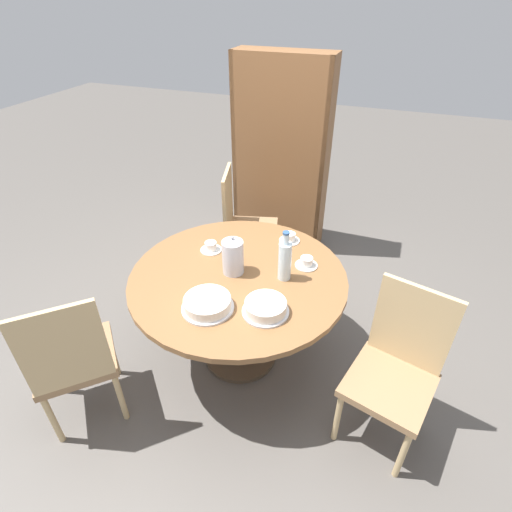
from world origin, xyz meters
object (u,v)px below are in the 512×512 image
(cake_main, at_px, (207,304))
(cup_c, at_px, (211,247))
(coffee_pot, at_px, (233,256))
(cup_b, at_px, (306,263))
(cake_second, at_px, (266,307))
(cup_a, at_px, (290,238))
(bookshelf, at_px, (279,160))
(water_bottle, at_px, (285,260))
(chair_a, at_px, (244,223))
(chair_c, at_px, (396,368))
(chair_b, at_px, (73,359))

(cake_main, relative_size, cup_c, 2.04)
(coffee_pot, xyz_separation_m, cake_main, (-0.00, -0.35, -0.08))
(cup_b, bearing_deg, cup_c, -175.60)
(cake_second, xyz_separation_m, cup_a, (-0.08, 0.72, -0.01))
(coffee_pot, bearing_deg, bookshelf, 97.07)
(cup_b, bearing_deg, water_bottle, -120.41)
(chair_a, relative_size, cake_main, 3.32)
(chair_a, distance_m, cup_c, 0.79)
(chair_c, bearing_deg, cake_second, -159.97)
(chair_c, bearing_deg, water_bottle, 174.85)
(chair_a, xyz_separation_m, water_bottle, (0.61, -0.86, 0.35))
(bookshelf, bearing_deg, chair_c, 124.83)
(cup_b, bearing_deg, cake_second, -101.65)
(chair_a, bearing_deg, cake_second, -169.07)
(chair_c, relative_size, water_bottle, 2.97)
(chair_a, xyz_separation_m, cake_main, (0.30, -1.26, 0.25))
(chair_b, xyz_separation_m, water_bottle, (0.93, 0.80, 0.35))
(chair_a, bearing_deg, cake_main, 177.33)
(chair_a, bearing_deg, chair_b, 152.91)
(water_bottle, relative_size, cake_second, 1.26)
(coffee_pot, xyz_separation_m, cake_second, (0.30, -0.27, -0.08))
(cake_second, xyz_separation_m, cup_b, (0.10, 0.48, -0.01))
(chair_c, xyz_separation_m, cup_b, (-0.61, 0.42, 0.24))
(chair_b, height_order, chair_c, same)
(cake_main, bearing_deg, water_bottle, 52.61)
(bookshelf, bearing_deg, water_bottle, 108.65)
(cake_main, bearing_deg, chair_a, 103.30)
(chair_a, distance_m, bookshelf, 0.70)
(cake_second, xyz_separation_m, cup_c, (-0.53, 0.44, -0.01))
(chair_c, bearing_deg, chair_a, 154.63)
(cup_b, relative_size, cup_c, 1.00)
(chair_a, bearing_deg, cup_c, 169.53)
(cake_main, xyz_separation_m, cup_a, (0.22, 0.80, -0.01))
(chair_c, relative_size, bookshelf, 0.55)
(chair_a, relative_size, coffee_pot, 3.72)
(bookshelf, xyz_separation_m, cup_b, (0.59, -1.30, -0.11))
(water_bottle, distance_m, cup_a, 0.42)
(chair_a, height_order, chair_b, same)
(cup_c, bearing_deg, cup_b, 4.40)
(cake_main, relative_size, cup_a, 2.04)
(chair_b, xyz_separation_m, chair_c, (1.64, 0.54, 0.00))
(chair_a, bearing_deg, water_bottle, -160.88)
(cup_c, bearing_deg, chair_a, 95.50)
(chair_c, distance_m, cup_c, 1.32)
(chair_c, height_order, water_bottle, water_bottle)
(cup_b, xyz_separation_m, cup_c, (-0.63, -0.05, 0.00))
(water_bottle, relative_size, cake_main, 1.12)
(chair_c, distance_m, cake_main, 1.05)
(water_bottle, height_order, cake_main, water_bottle)
(cake_main, bearing_deg, cup_a, 74.42)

